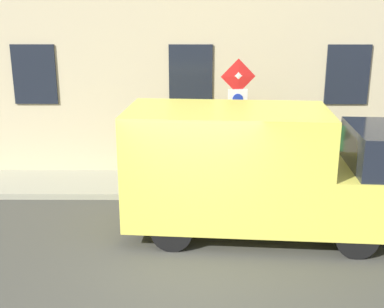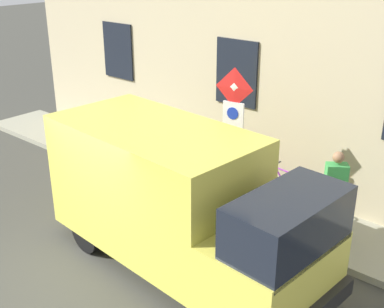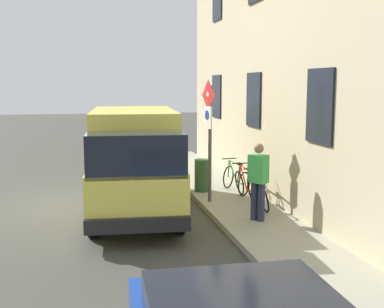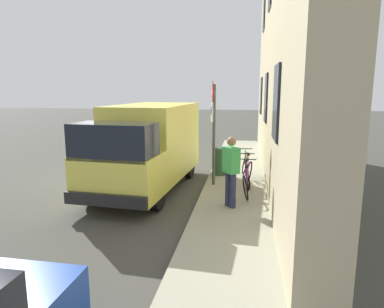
# 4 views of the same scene
# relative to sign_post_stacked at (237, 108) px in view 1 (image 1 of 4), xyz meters

# --- Properties ---
(ground_plane) EXTENTS (80.00, 80.00, 0.00)m
(ground_plane) POSITION_rel_sign_post_stacked_xyz_m (-3.27, 1.06, -2.16)
(ground_plane) COLOR #3E3E37
(sidewalk_slab) EXTENTS (1.79, 16.41, 0.14)m
(sidewalk_slab) POSITION_rel_sign_post_stacked_xyz_m (0.68, 1.06, -2.09)
(sidewalk_slab) COLOR gray
(sidewalk_slab) RESTS_ON ground_plane
(building_facade) EXTENTS (0.75, 14.41, 8.43)m
(building_facade) POSITION_rel_sign_post_stacked_xyz_m (1.92, 1.06, 2.06)
(building_facade) COLOR #C0B18C
(building_facade) RESTS_ON ground_plane
(sign_post_stacked) EXTENTS (0.18, 0.56, 2.99)m
(sign_post_stacked) POSITION_rel_sign_post_stacked_xyz_m (0.00, 0.00, 0.00)
(sign_post_stacked) COLOR #474C47
(sign_post_stacked) RESTS_ON sidewalk_slab
(delivery_van) EXTENTS (2.41, 5.47, 2.50)m
(delivery_van) POSITION_rel_sign_post_stacked_xyz_m (-1.91, -0.25, -0.82)
(delivery_van) COLOR #DBD14E
(delivery_van) RESTS_ON ground_plane
(bicycle_purple) EXTENTS (0.46, 1.72, 0.89)m
(bicycle_purple) POSITION_rel_sign_post_stacked_xyz_m (1.03, -0.83, -1.65)
(bicycle_purple) COLOR black
(bicycle_purple) RESTS_ON sidewalk_slab
(bicycle_red) EXTENTS (0.46, 1.71, 0.89)m
(bicycle_red) POSITION_rel_sign_post_stacked_xyz_m (1.03, 0.05, -1.65)
(bicycle_red) COLOR black
(bicycle_red) RESTS_ON sidewalk_slab
(bicycle_green) EXTENTS (0.48, 1.72, 0.89)m
(bicycle_green) POSITION_rel_sign_post_stacked_xyz_m (1.02, 0.94, -1.65)
(bicycle_green) COLOR black
(bicycle_green) RESTS_ON sidewalk_slab
(pedestrian) EXTENTS (0.45, 0.48, 1.72)m
(pedestrian) POSITION_rel_sign_post_stacked_xyz_m (0.64, -1.93, -1.09)
(pedestrian) COLOR #262B47
(pedestrian) RESTS_ON sidewalk_slab
(litter_bin) EXTENTS (0.44, 0.44, 0.90)m
(litter_bin) POSITION_rel_sign_post_stacked_xyz_m (0.14, 1.24, -1.57)
(litter_bin) COLOR #2D5133
(litter_bin) RESTS_ON sidewalk_slab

